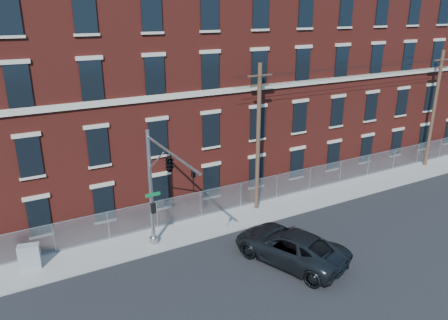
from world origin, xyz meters
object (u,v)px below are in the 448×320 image
pickup_truck (290,246)px  utility_cabinet (30,256)px  traffic_signal_mast (165,173)px  utility_pole_near (258,136)px

pickup_truck → utility_cabinet: bearing=-45.3°
traffic_signal_mast → utility_pole_near: utility_pole_near is taller
traffic_signal_mast → pickup_truck: 8.05m
pickup_truck → utility_pole_near: bearing=-127.2°
traffic_signal_mast → pickup_truck: (5.99, -2.97, -4.49)m
traffic_signal_mast → pickup_truck: traffic_signal_mast is taller
traffic_signal_mast → utility_cabinet: 8.69m
traffic_signal_mast → utility_cabinet: (-6.70, 3.11, -4.59)m
traffic_signal_mast → utility_pole_near: (8.00, 3.42, -0.05)m
utility_pole_near → utility_cabinet: 15.38m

